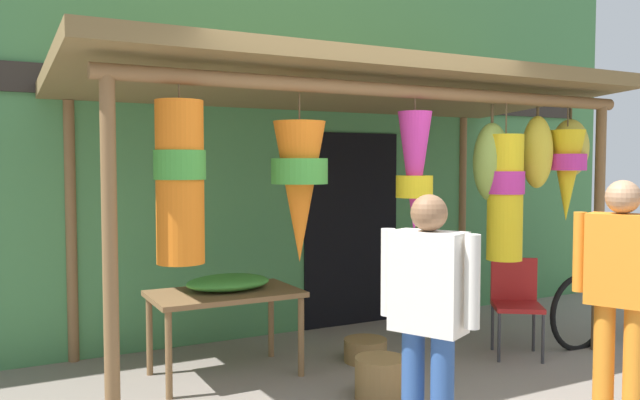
# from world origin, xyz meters

# --- Properties ---
(shop_facade) EXTENTS (9.36, 0.29, 3.83)m
(shop_facade) POSITION_xyz_m (0.01, 2.30, 1.91)
(shop_facade) COLOR #47844C
(shop_facade) RESTS_ON ground_plane
(market_stall_canopy) EXTENTS (4.72, 2.35, 2.46)m
(market_stall_canopy) POSITION_xyz_m (0.44, 0.97, 2.06)
(market_stall_canopy) COLOR brown
(market_stall_canopy) RESTS_ON ground_plane
(display_table) EXTENTS (1.15, 0.69, 0.67)m
(display_table) POSITION_xyz_m (-0.71, 1.22, 0.60)
(display_table) COLOR brown
(display_table) RESTS_ON ground_plane
(flower_heap_on_table) EXTENTS (0.68, 0.47, 0.12)m
(flower_heap_on_table) POSITION_xyz_m (-0.65, 1.26, 0.73)
(flower_heap_on_table) COLOR green
(flower_heap_on_table) RESTS_ON display_table
(folding_chair) EXTENTS (0.56, 0.56, 0.84)m
(folding_chair) POSITION_xyz_m (1.75, 0.57, 0.50)
(folding_chair) COLOR #AD1E1E
(folding_chair) RESTS_ON ground_plane
(wicker_basket_by_table) EXTENTS (0.37, 0.37, 0.29)m
(wicker_basket_by_table) POSITION_xyz_m (0.10, 0.22, 0.15)
(wicker_basket_by_table) COLOR olive
(wicker_basket_by_table) RESTS_ON ground_plane
(wicker_basket_spare) EXTENTS (0.37, 0.37, 0.19)m
(wicker_basket_spare) POSITION_xyz_m (0.47, 1.00, 0.10)
(wicker_basket_spare) COLOR olive
(wicker_basket_spare) RESTS_ON ground_plane
(parked_bicycle) EXTENTS (1.75, 0.44, 0.92)m
(parked_bicycle) POSITION_xyz_m (2.90, 0.40, 0.35)
(parked_bicycle) COLOR black
(parked_bicycle) RESTS_ON ground_plane
(vendor_in_orange) EXTENTS (0.37, 0.54, 1.51)m
(vendor_in_orange) POSITION_xyz_m (-0.21, -0.73, 0.88)
(vendor_in_orange) COLOR #2D5193
(vendor_in_orange) RESTS_ON ground_plane
(shopper_by_bananas) EXTENTS (0.37, 0.55, 1.57)m
(shopper_by_bananas) POSITION_xyz_m (1.19, -0.88, 0.92)
(shopper_by_bananas) COLOR orange
(shopper_by_bananas) RESTS_ON ground_plane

